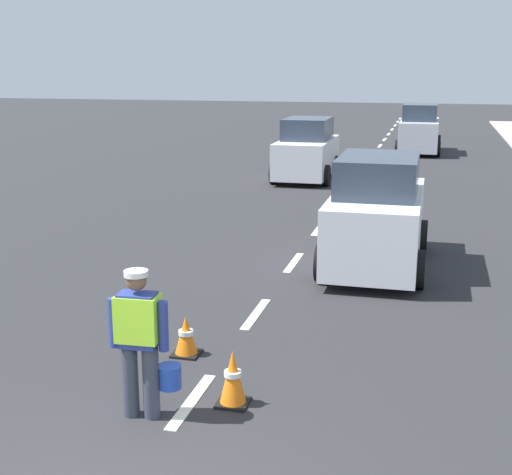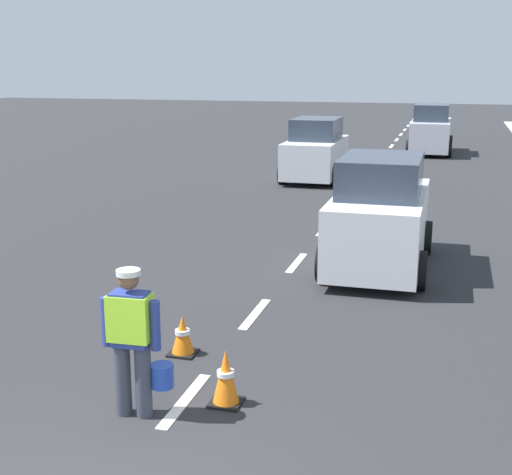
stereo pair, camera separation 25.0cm
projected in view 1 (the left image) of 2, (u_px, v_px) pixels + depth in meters
ground_plane at (361, 172)px, 25.31m from camera, size 96.00×96.00×0.00m
lane_center_line at (371, 158)px, 29.26m from camera, size 0.14×46.40×0.01m
road_worker at (141, 337)px, 7.54m from camera, size 0.76×0.40×1.67m
traffic_cone_near at (186, 336)px, 9.33m from camera, size 0.36×0.36×0.55m
traffic_cone_far at (233, 378)px, 7.95m from camera, size 0.36×0.36×0.66m
car_oncoming_second at (307, 151)px, 23.55m from camera, size 1.91×3.81×2.04m
car_outgoing_far at (419, 130)px, 30.66m from camera, size 1.87×4.09×2.12m
car_outgoing_ahead at (377, 216)px, 13.29m from camera, size 1.88×3.96×2.13m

